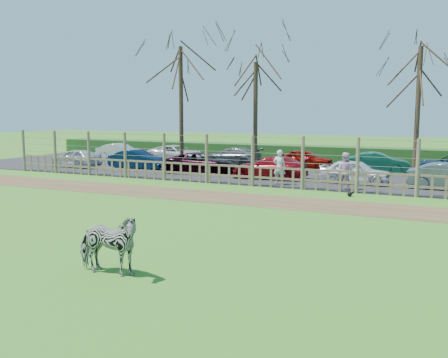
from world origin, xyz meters
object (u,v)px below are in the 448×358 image
at_px(tree_right, 419,80).
at_px(zebra, 107,244).
at_px(visitor_a, 279,167).
at_px(car_4, 355,172).
at_px(visitor_b, 345,171).
at_px(car_2, 201,163).
at_px(car_3, 270,167).
at_px(car_0, 76,158).
at_px(car_9, 231,156).
at_px(tree_mid, 256,90).
at_px(car_1, 138,160).
at_px(car_10, 305,159).
at_px(crow, 350,194).
at_px(tree_left, 181,78).
at_px(car_7, 121,152).
at_px(car_8, 176,154).
at_px(car_11, 378,163).

bearing_deg(tree_right, zebra, -104.45).
bearing_deg(zebra, visitor_a, -1.80).
relative_size(visitor_a, car_4, 0.49).
relative_size(visitor_b, car_2, 0.40).
bearing_deg(visitor_b, car_3, -14.95).
bearing_deg(car_3, visitor_a, 28.38).
distance_m(car_0, car_9, 10.09).
height_order(tree_mid, visitor_a, tree_mid).
distance_m(visitor_b, car_1, 13.49).
height_order(car_0, car_10, same).
relative_size(car_4, car_9, 0.85).
distance_m(crow, car_1, 14.45).
xyz_separation_m(car_0, car_3, (13.23, 0.04, 0.00)).
relative_size(zebra, car_3, 0.40).
xyz_separation_m(tree_left, crow, (11.40, -5.50, -5.51)).
bearing_deg(car_1, car_7, 42.99).
bearing_deg(car_8, tree_right, -89.77).
distance_m(tree_mid, car_8, 8.51).
bearing_deg(visitor_b, car_2, -6.02).
bearing_deg(zebra, car_11, -12.88).
distance_m(zebra, car_11, 21.58).
bearing_deg(car_8, car_0, 148.26).
distance_m(tree_right, car_7, 21.15).
height_order(car_0, car_3, same).
bearing_deg(car_11, car_0, 98.84).
relative_size(car_0, car_8, 0.82).
xyz_separation_m(car_0, car_9, (8.71, 5.11, 0.00)).
height_order(visitor_b, car_9, visitor_b).
bearing_deg(tree_right, car_1, -170.17).
xyz_separation_m(visitor_a, car_11, (3.77, 6.83, -0.26)).
bearing_deg(tree_right, visitor_a, -138.72).
relative_size(tree_left, car_1, 2.16).
relative_size(car_4, car_10, 1.00).
height_order(zebra, visitor_a, visitor_a).
xyz_separation_m(car_3, car_9, (-4.53, 5.07, 0.00)).
bearing_deg(car_4, crow, -171.16).
distance_m(tree_right, zebra, 20.87).
xyz_separation_m(car_1, car_11, (13.78, 4.40, 0.00)).
bearing_deg(crow, car_3, 143.16).
bearing_deg(tree_right, car_4, -128.66).
bearing_deg(car_1, zebra, -150.07).
height_order(car_9, car_10, same).
bearing_deg(car_10, car_3, 173.53).
bearing_deg(tree_right, car_3, -155.16).
relative_size(visitor_a, car_2, 0.40).
bearing_deg(car_7, car_3, -115.82).
bearing_deg(car_4, car_0, 92.16).
distance_m(visitor_a, visitor_b, 3.23).
bearing_deg(car_1, car_4, -94.55).
bearing_deg(car_4, tree_left, 82.92).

